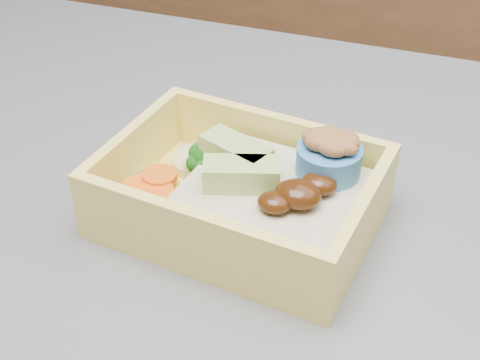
% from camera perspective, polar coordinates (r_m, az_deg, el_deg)
% --- Properties ---
extents(bento_box, '(0.20, 0.16, 0.07)m').
position_cam_1_polar(bento_box, '(0.48, 0.78, -1.21)').
color(bento_box, '#F9E267').
rests_on(bento_box, island).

